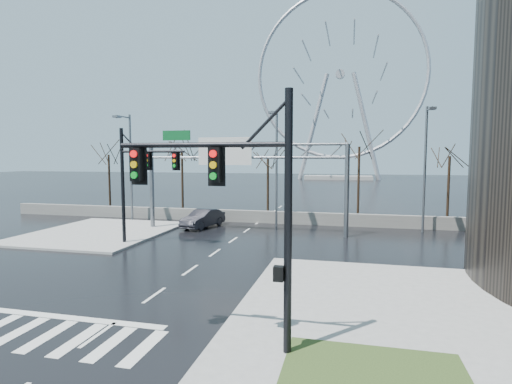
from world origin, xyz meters
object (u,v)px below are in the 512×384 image
(car, at_px, (203,218))
(signal_mast_far, at_px, (137,175))
(sign_gantry, at_px, (239,168))
(ferris_wheel, at_px, (340,81))
(signal_mast_near, at_px, (243,196))

(car, bearing_deg, signal_mast_far, -89.87)
(signal_mast_far, bearing_deg, sign_gantry, 47.53)
(ferris_wheel, bearing_deg, car, -96.56)
(signal_mast_far, height_order, sign_gantry, signal_mast_far)
(signal_mast_near, height_order, car, signal_mast_near)
(sign_gantry, distance_m, ferris_wheel, 82.91)
(signal_mast_near, bearing_deg, car, 114.11)
(car, bearing_deg, ferris_wheel, 97.30)
(sign_gantry, bearing_deg, signal_mast_near, -73.81)
(signal_mast_far, xyz_separation_m, sign_gantry, (5.49, 6.00, 0.35))
(signal_mast_near, bearing_deg, signal_mast_far, 130.26)
(ferris_wheel, distance_m, car, 83.02)
(signal_mast_near, distance_m, sign_gantry, 19.79)
(signal_mast_near, relative_size, ferris_wheel, 0.16)
(signal_mast_near, relative_size, sign_gantry, 0.49)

